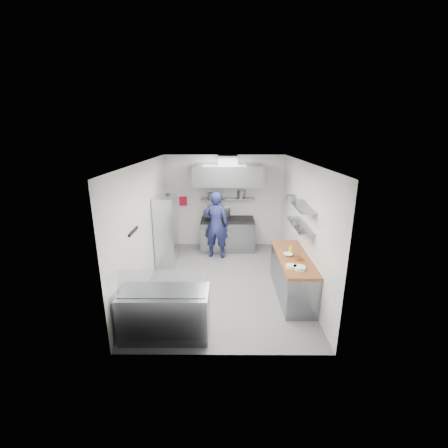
{
  "coord_description": "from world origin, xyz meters",
  "views": [
    {
      "loc": [
        0.04,
        -6.47,
        3.39
      ],
      "look_at": [
        0.0,
        0.6,
        1.25
      ],
      "focal_mm": 24.0,
      "sensor_mm": 36.0,
      "label": 1
    }
  ],
  "objects_px": {
    "wire_rack": "(167,230)",
    "display_case": "(165,313)",
    "gas_range": "(228,235)",
    "chef": "(216,225)"
  },
  "relations": [
    {
      "from": "chef",
      "to": "display_case",
      "type": "height_order",
      "value": "chef"
    },
    {
      "from": "gas_range",
      "to": "display_case",
      "type": "bearing_deg",
      "value": -105.02
    },
    {
      "from": "wire_rack",
      "to": "display_case",
      "type": "bearing_deg",
      "value": -80.24
    },
    {
      "from": "wire_rack",
      "to": "display_case",
      "type": "xyz_separation_m",
      "value": [
        0.53,
        -3.08,
        -0.5
      ]
    },
    {
      "from": "display_case",
      "to": "chef",
      "type": "bearing_deg",
      "value": 77.53
    },
    {
      "from": "display_case",
      "to": "gas_range",
      "type": "bearing_deg",
      "value": 74.98
    },
    {
      "from": "chef",
      "to": "gas_range",
      "type": "bearing_deg",
      "value": -108.16
    },
    {
      "from": "gas_range",
      "to": "wire_rack",
      "type": "xyz_separation_m",
      "value": [
        -1.63,
        -1.02,
        0.48
      ]
    },
    {
      "from": "gas_range",
      "to": "chef",
      "type": "distance_m",
      "value": 0.85
    },
    {
      "from": "gas_range",
      "to": "wire_rack",
      "type": "height_order",
      "value": "wire_rack"
    }
  ]
}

